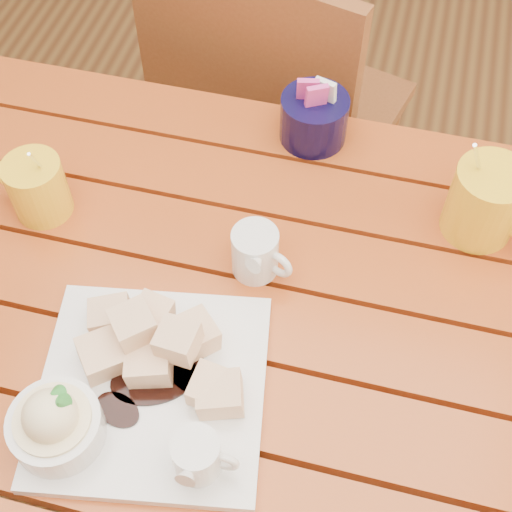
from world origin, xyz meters
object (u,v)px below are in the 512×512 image
(dessert_plate, at_px, (130,392))
(coffee_mug_right, at_px, (487,202))
(table, at_px, (211,347))
(coffee_mug_left, at_px, (36,186))
(chair_far, at_px, (271,116))

(dessert_plate, bearing_deg, coffee_mug_right, 44.12)
(dessert_plate, relative_size, coffee_mug_right, 1.87)
(table, height_order, coffee_mug_left, coffee_mug_left)
(table, relative_size, coffee_mug_left, 8.84)
(dessert_plate, height_order, coffee_mug_left, coffee_mug_left)
(coffee_mug_left, bearing_deg, table, -9.65)
(coffee_mug_left, bearing_deg, chair_far, 77.87)
(table, distance_m, dessert_plate, 0.21)
(coffee_mug_left, bearing_deg, dessert_plate, -36.77)
(table, relative_size, dessert_plate, 3.88)
(dessert_plate, distance_m, coffee_mug_left, 0.34)
(table, xyz_separation_m, coffee_mug_right, (0.33, 0.22, 0.16))
(table, distance_m, coffee_mug_right, 0.43)
(table, xyz_separation_m, chair_far, (-0.06, 0.61, -0.13))
(dessert_plate, height_order, coffee_mug_right, coffee_mug_right)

